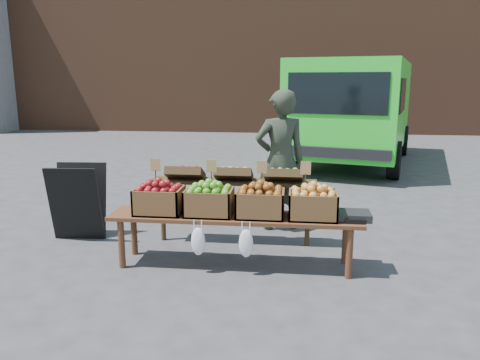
% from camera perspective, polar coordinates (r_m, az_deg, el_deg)
% --- Properties ---
extents(ground, '(80.00, 80.00, 0.00)m').
position_cam_1_polar(ground, '(5.18, -5.26, -10.56)').
color(ground, '#3D3D40').
extents(brick_building, '(24.00, 4.00, 10.00)m').
position_cam_1_polar(brick_building, '(19.92, 3.90, 20.85)').
color(brick_building, brown).
rests_on(brick_building, ground).
extents(delivery_van, '(3.76, 5.82, 2.40)m').
position_cam_1_polar(delivery_van, '(11.64, 13.81, 7.94)').
color(delivery_van, '#27DC2C').
rests_on(delivery_van, ground).
extents(vendor, '(0.79, 0.64, 1.88)m').
position_cam_1_polar(vendor, '(6.24, 4.92, 2.38)').
color(vendor, '#2C3527').
rests_on(vendor, ground).
extents(chalkboard_sign, '(0.66, 0.40, 0.97)m').
position_cam_1_polar(chalkboard_sign, '(6.25, -19.14, -2.51)').
color(chalkboard_sign, black).
rests_on(chalkboard_sign, ground).
extents(back_table, '(2.10, 0.44, 1.04)m').
position_cam_1_polar(back_table, '(5.74, -0.74, -2.74)').
color(back_table, '#372715').
rests_on(back_table, ground).
extents(display_bench, '(2.70, 0.56, 0.57)m').
position_cam_1_polar(display_bench, '(5.11, -0.65, -7.39)').
color(display_bench, '#502D19').
rests_on(display_bench, ground).
extents(crate_golden_apples, '(0.50, 0.40, 0.28)m').
position_cam_1_polar(crate_golden_apples, '(5.15, -9.81, -2.47)').
color(crate_golden_apples, maroon).
rests_on(crate_golden_apples, display_bench).
extents(crate_russet_pears, '(0.50, 0.40, 0.28)m').
position_cam_1_polar(crate_russet_pears, '(5.03, -3.78, -2.68)').
color(crate_russet_pears, '#3C771F').
rests_on(crate_russet_pears, display_bench).
extents(crate_red_apples, '(0.50, 0.40, 0.28)m').
position_cam_1_polar(crate_red_apples, '(4.96, 2.49, -2.87)').
color(crate_red_apples, brown).
rests_on(crate_red_apples, display_bench).
extents(crate_green_apples, '(0.50, 0.40, 0.28)m').
position_cam_1_polar(crate_green_apples, '(4.95, 8.86, -3.03)').
color(crate_green_apples, gold).
rests_on(crate_green_apples, display_bench).
extents(weighing_scale, '(0.34, 0.30, 0.08)m').
position_cam_1_polar(weighing_scale, '(5.01, 13.70, -4.23)').
color(weighing_scale, black).
rests_on(weighing_scale, display_bench).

